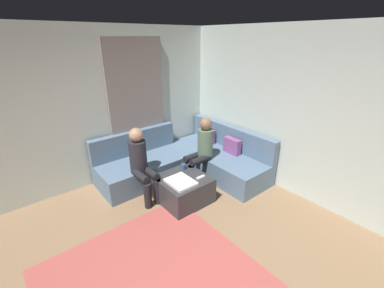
{
  "coord_description": "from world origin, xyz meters",
  "views": [
    {
      "loc": [
        1.34,
        -0.79,
        2.5
      ],
      "look_at": [
        -1.63,
        1.63,
        0.85
      ],
      "focal_mm": 23.42,
      "sensor_mm": 36.0,
      "label": 1
    }
  ],
  "objects": [
    {
      "name": "wall_back",
      "position": [
        0.0,
        2.94,
        1.35
      ],
      "size": [
        6.0,
        0.12,
        2.7
      ],
      "primitive_type": "cube",
      "color": "silver",
      "rests_on": "ground_plane"
    },
    {
      "name": "wall_left",
      "position": [
        -2.94,
        0.0,
        1.35
      ],
      "size": [
        0.12,
        6.0,
        2.7
      ],
      "primitive_type": "cube",
      "color": "silver",
      "rests_on": "ground_plane"
    },
    {
      "name": "curtain_panel",
      "position": [
        -2.84,
        1.3,
        1.25
      ],
      "size": [
        0.06,
        1.1,
        2.5
      ],
      "primitive_type": "cube",
      "color": "gray",
      "rests_on": "ground_plane"
    },
    {
      "name": "sectional_couch",
      "position": [
        -2.08,
        1.88,
        0.28
      ],
      "size": [
        2.1,
        2.55,
        0.87
      ],
      "color": "slate",
      "rests_on": "ground_plane"
    },
    {
      "name": "ottoman",
      "position": [
        -1.43,
        1.28,
        0.21
      ],
      "size": [
        0.76,
        0.76,
        0.42
      ],
      "primitive_type": "cube",
      "color": "#333338",
      "rests_on": "ground_plane"
    },
    {
      "name": "folded_blanket",
      "position": [
        -1.33,
        1.16,
        0.44
      ],
      "size": [
        0.44,
        0.36,
        0.04
      ],
      "primitive_type": "cube",
      "color": "white",
      "rests_on": "ottoman"
    },
    {
      "name": "coffee_mug",
      "position": [
        -1.65,
        1.46,
        0.47
      ],
      "size": [
        0.08,
        0.08,
        0.1
      ],
      "primitive_type": "cylinder",
      "color": "#334C72",
      "rests_on": "ottoman"
    },
    {
      "name": "game_remote",
      "position": [
        -1.25,
        1.5,
        0.43
      ],
      "size": [
        0.05,
        0.15,
        0.02
      ],
      "primitive_type": "cube",
      "color": "white",
      "rests_on": "ottoman"
    },
    {
      "name": "person_on_couch_back",
      "position": [
        -1.74,
        1.93,
        0.66
      ],
      "size": [
        0.3,
        0.6,
        1.2
      ],
      "rotation": [
        0.0,
        0.0,
        3.14
      ],
      "color": "black",
      "rests_on": "ground_plane"
    },
    {
      "name": "person_on_couch_side",
      "position": [
        -1.93,
        0.83,
        0.66
      ],
      "size": [
        0.6,
        0.3,
        1.2
      ],
      "rotation": [
        0.0,
        0.0,
        -1.57
      ],
      "color": "black",
      "rests_on": "ground_plane"
    }
  ]
}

